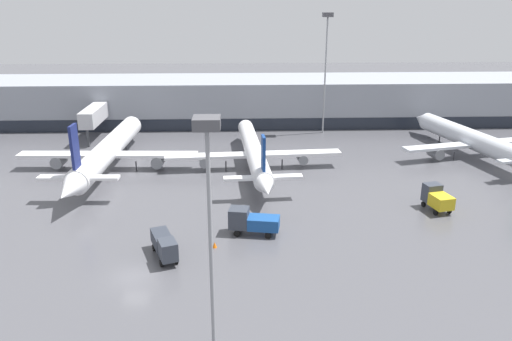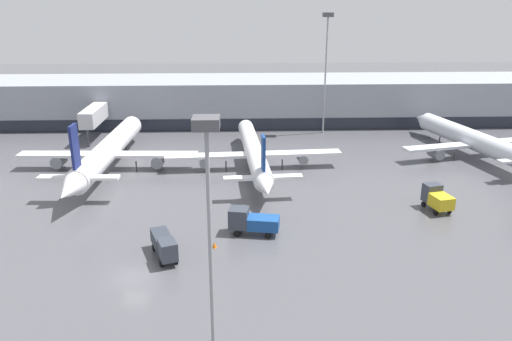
% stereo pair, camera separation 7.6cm
% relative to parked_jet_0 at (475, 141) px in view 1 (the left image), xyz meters
% --- Properties ---
extents(ground_plane, '(320.00, 320.00, 0.00)m').
position_rel_parked_jet_0_xyz_m(ground_plane, '(-48.72, -35.57, -2.75)').
color(ground_plane, '#4C4C51').
extents(terminal_building, '(160.00, 26.95, 9.00)m').
position_rel_parked_jet_0_xyz_m(terminal_building, '(-48.78, 26.37, 1.74)').
color(terminal_building, gray).
rests_on(terminal_building, ground_plane).
extents(parked_jet_0, '(25.16, 34.15, 9.50)m').
position_rel_parked_jet_0_xyz_m(parked_jet_0, '(0.00, 0.00, 0.00)').
color(parked_jet_0, silver).
rests_on(parked_jet_0, ground_plane).
extents(parked_jet_2, '(27.22, 38.40, 10.20)m').
position_rel_parked_jet_0_xyz_m(parked_jet_2, '(-58.55, -4.09, 0.18)').
color(parked_jet_2, white).
rests_on(parked_jet_2, ground_plane).
extents(parked_jet_3, '(26.97, 35.60, 8.58)m').
position_rel_parked_jet_0_xyz_m(parked_jet_3, '(-36.38, -4.71, -0.02)').
color(parked_jet_3, white).
rests_on(parked_jet_3, ground_plane).
extents(service_truck_0, '(5.82, 2.97, 2.95)m').
position_rel_parked_jet_0_xyz_m(service_truck_0, '(-37.34, -26.92, -1.19)').
color(service_truck_0, '#19478C').
rests_on(service_truck_0, ground_plane).
extents(service_truck_2, '(2.95, 4.51, 3.00)m').
position_rel_parked_jet_0_xyz_m(service_truck_2, '(-14.28, -21.16, -1.14)').
color(service_truck_2, gold).
rests_on(service_truck_2, ground_plane).
extents(service_truck_3, '(3.51, 5.85, 2.58)m').
position_rel_parked_jet_0_xyz_m(service_truck_3, '(-46.26, -32.00, -1.28)').
color(service_truck_3, '#2D333D').
rests_on(service_truck_3, ground_plane).
extents(traffic_cone_0, '(0.49, 0.49, 0.63)m').
position_rel_parked_jet_0_xyz_m(traffic_cone_0, '(-41.33, -30.09, -2.44)').
color(traffic_cone_0, orange).
rests_on(traffic_cone_0, ground_plane).
extents(traffic_cone_2, '(0.41, 0.41, 0.65)m').
position_rel_parked_jet_0_xyz_m(traffic_cone_2, '(-62.18, -3.91, -2.43)').
color(traffic_cone_2, orange).
rests_on(traffic_cone_2, ground_plane).
extents(apron_light_mast_3, '(1.80, 1.80, 22.36)m').
position_rel_parked_jet_0_xyz_m(apron_light_mast_3, '(-22.27, 16.36, 14.42)').
color(apron_light_mast_3, gray).
rests_on(apron_light_mast_3, ground_plane).
extents(apron_light_mast_5, '(1.80, 1.80, 17.66)m').
position_rel_parked_jet_0_xyz_m(apron_light_mast_5, '(-40.74, -45.44, 11.25)').
color(apron_light_mast_5, gray).
rests_on(apron_light_mast_5, ground_plane).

